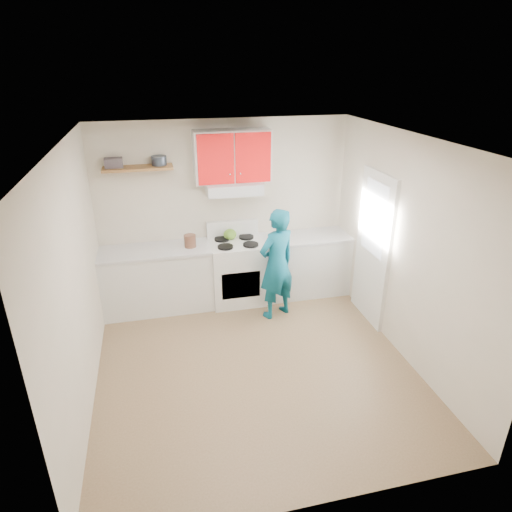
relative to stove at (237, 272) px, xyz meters
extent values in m
plane|color=brown|center=(-0.10, -1.57, -0.46)|extent=(3.80, 3.80, 0.00)
cube|color=white|center=(-0.10, -1.57, 2.14)|extent=(3.60, 3.80, 0.04)
cube|color=beige|center=(-0.10, 0.32, 0.84)|extent=(3.60, 0.04, 2.60)
cube|color=beige|center=(-0.10, -3.47, 0.84)|extent=(3.60, 0.04, 2.60)
cube|color=beige|center=(-1.90, -1.57, 0.84)|extent=(0.04, 3.80, 2.60)
cube|color=beige|center=(1.70, -1.57, 0.84)|extent=(0.04, 3.80, 2.60)
cube|color=white|center=(1.68, -0.88, 0.56)|extent=(0.05, 0.85, 2.05)
cube|color=white|center=(1.65, -0.88, 0.99)|extent=(0.01, 0.55, 0.95)
cube|color=silver|center=(-1.14, 0.02, -0.01)|extent=(1.52, 0.60, 0.90)
cube|color=silver|center=(1.04, 0.02, -0.01)|extent=(1.32, 0.60, 0.90)
cube|color=white|center=(0.00, 0.00, 0.00)|extent=(0.76, 0.65, 0.92)
cube|color=silver|center=(0.00, 0.10, 1.24)|extent=(0.76, 0.44, 0.15)
cube|color=red|center=(0.00, 0.16, 1.66)|extent=(1.02, 0.33, 0.70)
cube|color=brown|center=(-1.25, 0.18, 1.56)|extent=(0.90, 0.30, 0.04)
cube|color=#494047|center=(-1.55, 0.20, 1.64)|extent=(0.24, 0.18, 0.12)
cylinder|color=#333D4C|center=(-0.97, 0.21, 1.64)|extent=(0.25, 0.25, 0.12)
ellipsoid|color=#578625|center=(-0.06, 0.15, 0.54)|extent=(0.25, 0.25, 0.16)
cylinder|color=brown|center=(-0.65, 0.00, 0.54)|extent=(0.20, 0.20, 0.20)
cube|color=olive|center=(0.67, 0.06, 0.45)|extent=(0.35, 0.30, 0.02)
cube|color=red|center=(1.34, -0.06, 0.44)|extent=(0.31, 0.28, 0.01)
imported|color=#0B546A|center=(0.45, -0.55, 0.32)|extent=(0.67, 0.57, 1.57)
camera|label=1|loc=(-1.07, -5.77, 2.85)|focal=31.11mm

